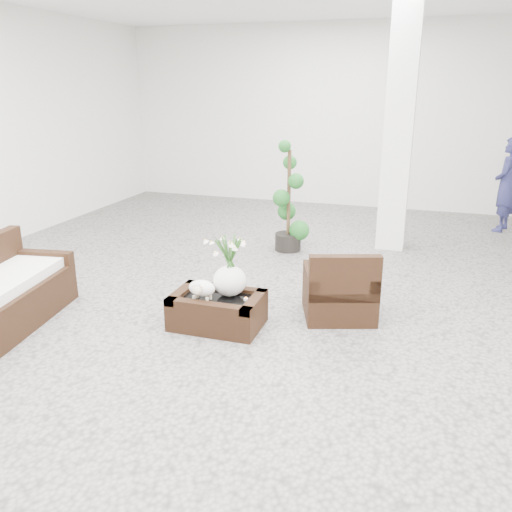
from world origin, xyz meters
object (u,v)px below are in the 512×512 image
(coffee_table, at_px, (218,312))
(topiary, at_px, (289,198))
(armchair, at_px, (340,282))
(loveseat, at_px, (4,285))

(coffee_table, bearing_deg, topiary, 89.76)
(armchair, distance_m, topiary, 2.43)
(coffee_table, xyz_separation_m, armchair, (1.13, 0.64, 0.23))
(armchair, height_order, topiary, topiary)
(armchair, xyz_separation_m, topiary, (-1.12, 2.12, 0.41))
(loveseat, xyz_separation_m, topiary, (2.10, 3.37, 0.38))
(loveseat, bearing_deg, topiary, -40.67)
(armchair, height_order, loveseat, loveseat)
(topiary, bearing_deg, coffee_table, -90.24)
(armchair, bearing_deg, coffee_table, 11.40)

